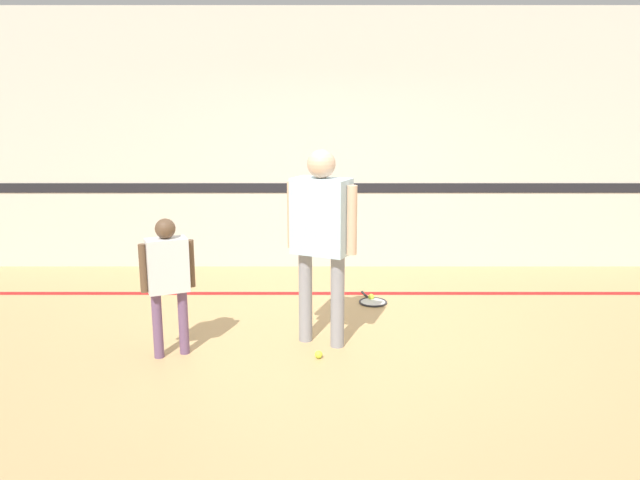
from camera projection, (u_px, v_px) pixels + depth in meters
ground_plane at (339, 342)px, 5.57m from camera, size 16.00×16.00×0.00m
wall_back at (333, 142)px, 7.74m from camera, size 16.00×0.07×3.20m
floor_stripe at (335, 293)px, 6.95m from camera, size 14.40×0.10×0.01m
person_instructor at (320, 227)px, 5.31m from camera, size 0.59×0.45×1.71m
person_student_left at (166, 272)px, 5.12m from camera, size 0.42×0.30×1.18m
racket_spare_on_floor at (371, 301)px, 6.65m from camera, size 0.37×0.54×0.03m
tennis_ball_near_instructor at (317, 355)px, 5.21m from camera, size 0.07×0.07×0.07m
tennis_ball_by_spare_racket at (370, 297)px, 6.73m from camera, size 0.07×0.07×0.07m
tennis_ball_stray_left at (301, 302)px, 6.55m from camera, size 0.07×0.07×0.07m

